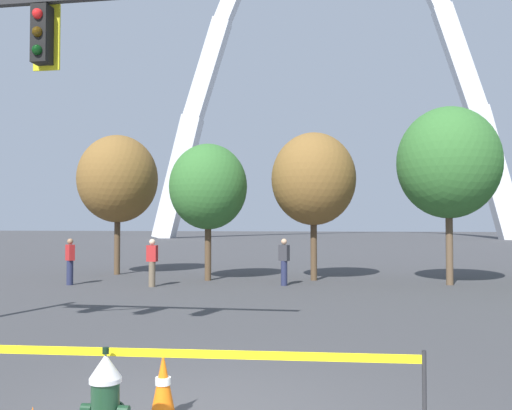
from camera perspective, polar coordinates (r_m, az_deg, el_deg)
fire_hydrant at (r=5.54m, az=-15.50°, el=-19.47°), size 0.46×0.48×0.99m
caution_tape_barrier at (r=5.55m, az=-14.63°, el=-16.98°), size 5.75×0.37×1.00m
traffic_cone_by_hydrant at (r=6.34m, az=-9.72°, el=-18.22°), size 0.36×0.36×0.73m
monument_arch at (r=73.33m, az=7.64°, el=13.59°), size 47.11×2.58×49.62m
tree_far_left at (r=23.21m, az=-14.30°, el=2.66°), size 3.29×3.29×5.76m
tree_left_mid at (r=20.25m, az=-5.04°, el=1.91°), size 2.89×2.89×5.07m
tree_center_left at (r=20.35m, az=6.05°, el=2.72°), size 3.14×3.14×5.49m
tree_center_right at (r=19.94m, az=19.54°, el=4.19°), size 3.51×3.51×6.14m
pedestrian_walking_left at (r=19.79m, az=-18.93°, el=-5.58°), size 0.39×0.37×1.59m
pedestrian_standing_center at (r=18.53m, az=-10.85°, el=-5.91°), size 0.35×0.23×1.59m
pedestrian_walking_right at (r=18.56m, az=2.96°, el=-5.93°), size 0.39×0.33×1.59m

